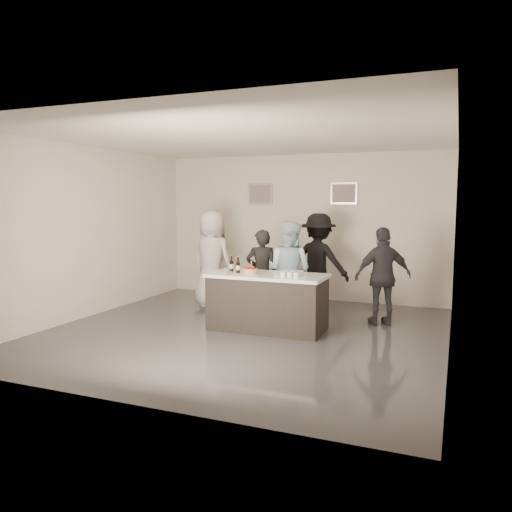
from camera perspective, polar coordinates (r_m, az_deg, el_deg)
name	(u,v)px	position (r m, az deg, el deg)	size (l,w,h in m)	color
floor	(244,332)	(7.92, -1.38, -8.67)	(6.00, 6.00, 0.00)	#3D3D42
ceiling	(244,137)	(7.71, -1.44, 13.41)	(6.00, 6.00, 0.00)	white
wall_back	(301,227)	(10.48, 5.15, 3.29)	(6.00, 0.04, 3.00)	silver
wall_front	(122,257)	(5.07, -15.05, -0.09)	(6.00, 0.04, 3.00)	silver
wall_left	(88,232)	(9.28, -18.68, 2.60)	(0.04, 6.00, 3.00)	silver
wall_right	(453,243)	(7.03, 21.63, 1.41)	(0.04, 6.00, 3.00)	silver
picture_left	(260,194)	(10.74, 0.51, 7.13)	(0.54, 0.04, 0.44)	#B2B2B7
picture_right	(344,193)	(10.21, 10.02, 7.07)	(0.54, 0.04, 0.44)	#B2B2B7
bar_counter	(267,302)	(7.95, 1.30, -5.27)	(1.86, 0.86, 0.90)	white
cake	(251,272)	(7.88, -0.62, -1.78)	(0.23, 0.23, 0.07)	orange
beer_bottle_a	(231,263)	(8.15, -2.82, -0.86)	(0.07, 0.07, 0.26)	black
beer_bottle_b	(238,265)	(7.97, -2.06, -1.02)	(0.07, 0.07, 0.26)	black
tumbler_cluster	(292,274)	(7.65, 4.13, -2.03)	(0.30, 0.30, 0.08)	orange
candles	(238,275)	(7.73, -2.06, -2.20)	(0.24, 0.08, 0.01)	pink
person_main_black	(262,273)	(8.87, 0.67, -1.94)	(0.56, 0.37, 1.55)	black
person_main_blue	(289,270)	(8.65, 3.80, -1.66)	(0.83, 0.64, 1.70)	#B7DEEF
person_guest_left	(212,259)	(9.66, -5.05, -0.34)	(0.91, 0.59, 1.86)	silver
person_guest_right	(383,276)	(8.48, 14.33, -2.26)	(0.95, 0.40, 1.63)	#2F2E36
person_guest_back	(318,262)	(9.41, 7.13, -0.68)	(1.18, 0.68, 1.82)	black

